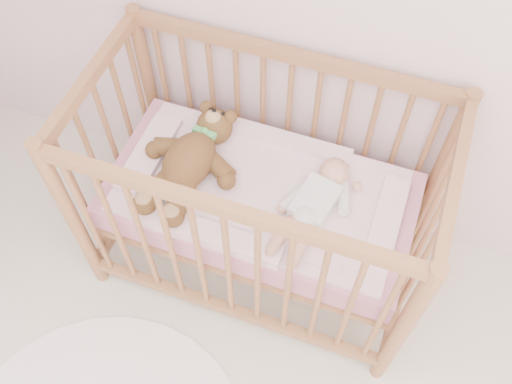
% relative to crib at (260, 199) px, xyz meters
% --- Properties ---
extents(crib, '(1.36, 0.76, 1.00)m').
position_rel_crib_xyz_m(crib, '(0.00, 0.00, 0.00)').
color(crib, '#9E6C43').
rests_on(crib, floor).
extents(mattress, '(1.22, 0.62, 0.13)m').
position_rel_crib_xyz_m(mattress, '(0.00, 0.00, -0.01)').
color(mattress, '#CB7E9E').
rests_on(mattress, crib).
extents(blanket, '(1.10, 0.58, 0.06)m').
position_rel_crib_xyz_m(blanket, '(0.00, 0.00, 0.06)').
color(blanket, '#F6A9B9').
rests_on(blanket, mattress).
extents(baby, '(0.35, 0.56, 0.13)m').
position_rel_crib_xyz_m(baby, '(0.23, -0.02, 0.14)').
color(baby, silver).
rests_on(baby, blanket).
extents(teddy_bear, '(0.48, 0.64, 0.16)m').
position_rel_crib_xyz_m(teddy_bear, '(-0.29, -0.02, 0.15)').
color(teddy_bear, brown).
rests_on(teddy_bear, blanket).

